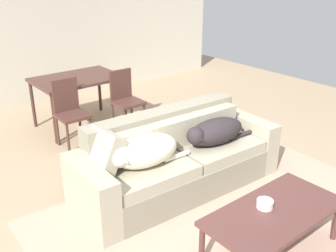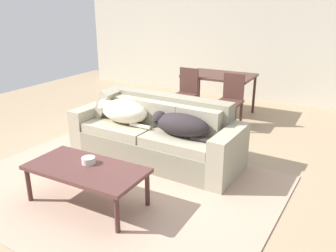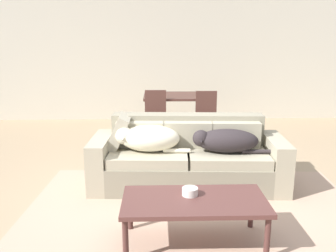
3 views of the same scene
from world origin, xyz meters
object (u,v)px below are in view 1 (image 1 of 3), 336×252
object	(u,v)px
throw_pillow_by_left_arm	(102,153)
dog_on_left_cushion	(143,151)
coffee_table	(274,215)
dining_table	(77,82)
couch	(176,160)
dining_chair_near_left	(70,110)
dining_chair_near_right	(125,98)
bowl_on_coffee_table	(265,204)
dog_on_right_cushion	(214,132)

from	to	relation	value
throw_pillow_by_left_arm	dog_on_left_cushion	bearing A→B (deg)	-26.35
coffee_table	dining_table	world-z (taller)	dining_table
couch	dog_on_left_cushion	distance (m)	0.59
dog_on_left_cushion	dining_chair_near_left	world-z (taller)	dining_chair_near_left
dining_chair_near_left	dining_chair_near_right	size ratio (longest dim) A/B	1.01
coffee_table	bowl_on_coffee_table	size ratio (longest dim) A/B	8.86
dog_on_right_cushion	couch	bearing A→B (deg)	162.93
dining_chair_near_right	dining_chair_near_left	bearing A→B (deg)	177.93
coffee_table	dining_table	size ratio (longest dim) A/B	1.01
dog_on_left_cushion	couch	bearing A→B (deg)	12.11
dog_on_right_cushion	dining_table	size ratio (longest dim) A/B	0.73
bowl_on_coffee_table	dog_on_left_cushion	bearing A→B (deg)	108.97
coffee_table	dining_chair_near_left	xyz separation A→B (m)	(-0.35, 3.12, 0.13)
dining_table	dog_on_left_cushion	bearing A→B (deg)	-101.94
dining_chair_near_right	coffee_table	bearing A→B (deg)	-99.08
couch	dining_chair_near_left	xyz separation A→B (m)	(-0.41, 1.76, 0.18)
couch	dining_table	world-z (taller)	couch
coffee_table	dining_table	xyz separation A→B (m)	(0.07, 3.69, 0.30)
couch	bowl_on_coffee_table	world-z (taller)	couch
coffee_table	dining_chair_near_right	distance (m)	3.13
couch	dining_chair_near_right	world-z (taller)	dining_chair_near_right
coffee_table	bowl_on_coffee_table	bearing A→B (deg)	109.18
dog_on_right_cushion	dining_chair_near_right	xyz separation A→B (m)	(0.03, 1.87, -0.10)
dog_on_left_cushion	dining_chair_near_left	xyz separation A→B (m)	(0.09, 1.84, -0.12)
throw_pillow_by_left_arm	dining_chair_near_right	world-z (taller)	dining_chair_near_right
dining_chair_near_left	throw_pillow_by_left_arm	bearing A→B (deg)	-104.07
throw_pillow_by_left_arm	coffee_table	bearing A→B (deg)	-61.22
dog_on_right_cushion	bowl_on_coffee_table	size ratio (longest dim) A/B	6.37
couch	dog_on_left_cushion	world-z (taller)	couch
throw_pillow_by_left_arm	bowl_on_coffee_table	world-z (taller)	throw_pillow_by_left_arm
bowl_on_coffee_table	dining_chair_near_right	world-z (taller)	dining_chair_near_right
dog_on_left_cushion	coffee_table	distance (m)	1.37
throw_pillow_by_left_arm	dining_chair_near_right	xyz separation A→B (m)	(1.32, 1.62, -0.15)
dog_on_right_cushion	dining_table	distance (m)	2.51
dog_on_left_cushion	throw_pillow_by_left_arm	xyz separation A→B (m)	(-0.36, 0.18, 0.03)
dog_on_left_cushion	dining_chair_near_left	size ratio (longest dim) A/B	0.96
throw_pillow_by_left_arm	coffee_table	xyz separation A→B (m)	(0.80, -1.46, -0.27)
dining_chair_near_left	dog_on_right_cushion	bearing A→B (deg)	-65.27
dog_on_left_cushion	dining_chair_near_right	size ratio (longest dim) A/B	0.98
throw_pillow_by_left_arm	dining_chair_near_left	world-z (taller)	dining_chair_near_left
couch	coffee_table	xyz separation A→B (m)	(-0.06, -1.36, 0.06)
throw_pillow_by_left_arm	dining_chair_near_right	size ratio (longest dim) A/B	0.47
dining_table	coffee_table	bearing A→B (deg)	-91.07
dog_on_left_cushion	dog_on_right_cushion	world-z (taller)	dog_on_left_cushion
couch	dining_table	bearing A→B (deg)	92.46
dog_on_left_cushion	dining_table	distance (m)	2.46
dining_table	bowl_on_coffee_table	bearing A→B (deg)	-91.56
bowl_on_coffee_table	dining_chair_near_right	xyz separation A→B (m)	(0.55, 3.00, 0.04)
dog_on_left_cushion	throw_pillow_by_left_arm	size ratio (longest dim) A/B	2.08
couch	dog_on_right_cushion	world-z (taller)	couch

